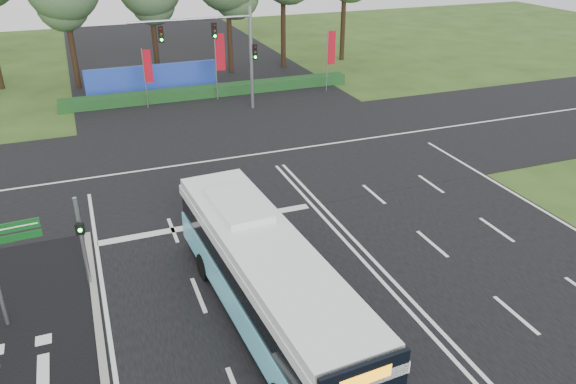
% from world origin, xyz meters
% --- Properties ---
extents(ground, '(120.00, 120.00, 0.00)m').
position_xyz_m(ground, '(0.00, 0.00, 0.00)').
color(ground, '#2A4717').
rests_on(ground, ground).
extents(road_main, '(20.00, 120.00, 0.04)m').
position_xyz_m(road_main, '(0.00, 0.00, 0.02)').
color(road_main, black).
rests_on(road_main, ground).
extents(road_cross, '(120.00, 14.00, 0.05)m').
position_xyz_m(road_cross, '(0.00, 12.00, 0.03)').
color(road_cross, black).
rests_on(road_cross, ground).
extents(kerb_strip, '(0.25, 18.00, 0.12)m').
position_xyz_m(kerb_strip, '(-10.10, -3.00, 0.06)').
color(kerb_strip, gray).
rests_on(kerb_strip, ground).
extents(city_bus, '(3.23, 12.02, 3.41)m').
position_xyz_m(city_bus, '(-4.76, -2.30, 1.72)').
color(city_bus, '#69D8F4').
rests_on(city_bus, ground).
extents(pedestrian_signal, '(0.32, 0.42, 3.61)m').
position_xyz_m(pedestrian_signal, '(-10.20, 2.10, 1.97)').
color(pedestrian_signal, gray).
rests_on(pedestrian_signal, ground).
extents(street_sign, '(1.69, 0.21, 4.34)m').
position_xyz_m(street_sign, '(-12.57, 0.71, 2.71)').
color(street_sign, gray).
rests_on(street_sign, ground).
extents(banner_flag_left, '(0.61, 0.23, 4.26)m').
position_xyz_m(banner_flag_left, '(-4.78, 23.15, 2.79)').
color(banner_flag_left, gray).
rests_on(banner_flag_left, ground).
extents(banner_flag_mid, '(0.73, 0.18, 4.98)m').
position_xyz_m(banner_flag_mid, '(0.45, 23.37, 3.23)').
color(banner_flag_mid, gray).
rests_on(banner_flag_mid, ground).
extents(banner_flag_right, '(0.70, 0.08, 4.73)m').
position_xyz_m(banner_flag_right, '(8.98, 22.60, 3.08)').
color(banner_flag_right, gray).
rests_on(banner_flag_right, ground).
extents(traffic_light_gantry, '(8.41, 0.28, 7.00)m').
position_xyz_m(traffic_light_gantry, '(0.21, 20.50, 4.66)').
color(traffic_light_gantry, gray).
rests_on(traffic_light_gantry, ground).
extents(hedge, '(22.00, 1.20, 0.80)m').
position_xyz_m(hedge, '(0.00, 24.50, 0.40)').
color(hedge, '#143918').
rests_on(hedge, ground).
extents(blue_hoarding, '(10.00, 0.30, 2.20)m').
position_xyz_m(blue_hoarding, '(-4.00, 27.00, 1.10)').
color(blue_hoarding, '#1E3BA6').
rests_on(blue_hoarding, ground).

